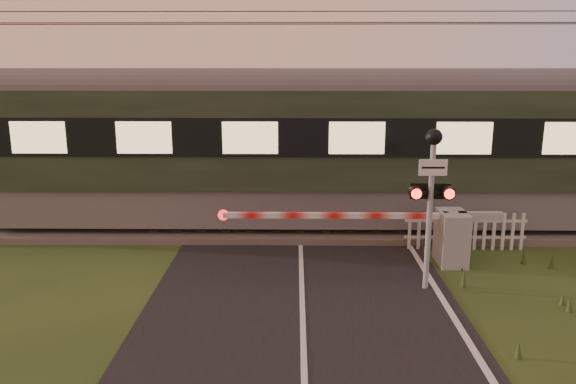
{
  "coord_description": "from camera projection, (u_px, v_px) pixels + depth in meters",
  "views": [
    {
      "loc": [
        -0.14,
        -8.65,
        4.6
      ],
      "look_at": [
        -0.3,
        3.2,
        1.79
      ],
      "focal_mm": 35.0,
      "sensor_mm": 36.0,
      "label": 1
    }
  ],
  "objects": [
    {
      "name": "road",
      "position": [
        304.0,
        345.0,
        9.24
      ],
      "size": [
        6.0,
        140.0,
        0.03
      ],
      "color": "black",
      "rests_on": "ground"
    },
    {
      "name": "boom_gate",
      "position": [
        441.0,
        235.0,
        12.83
      ],
      "size": [
        6.46,
        0.95,
        1.26
      ],
      "color": "gray",
      "rests_on": "ground"
    },
    {
      "name": "overhead_wires",
      "position": [
        301.0,
        14.0,
        14.47
      ],
      "size": [
        120.0,
        0.62,
        0.62
      ],
      "color": "black",
      "rests_on": "ground"
    },
    {
      "name": "ground",
      "position": [
        303.0,
        339.0,
        9.47
      ],
      "size": [
        160.0,
        160.0,
        0.0
      ],
      "primitive_type": "plane",
      "color": "#253A16",
      "rests_on": "ground"
    },
    {
      "name": "crossing_signal",
      "position": [
        432.0,
        181.0,
        11.01
      ],
      "size": [
        0.84,
        0.35,
        3.3
      ],
      "color": "gray",
      "rests_on": "ground"
    },
    {
      "name": "track_bed",
      "position": [
        300.0,
        224.0,
        15.78
      ],
      "size": [
        140.0,
        3.4,
        0.39
      ],
      "color": "#47423D",
      "rests_on": "ground"
    },
    {
      "name": "picket_fence",
      "position": [
        466.0,
        231.0,
        13.79
      ],
      "size": [
        2.99,
        0.08,
        0.94
      ],
      "color": "silver",
      "rests_on": "ground"
    }
  ]
}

